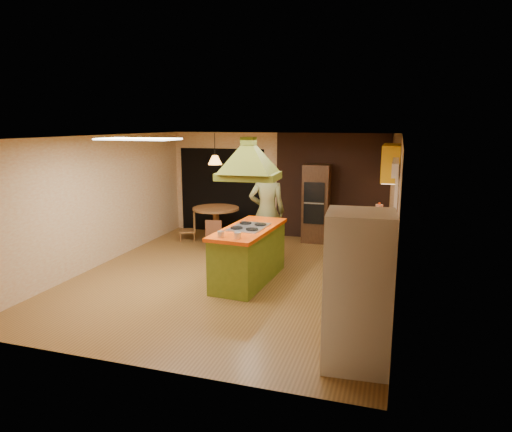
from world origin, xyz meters
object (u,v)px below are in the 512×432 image
(refrigerator, at_px, (358,291))
(kitchen_island, at_px, (249,254))
(canister_large, at_px, (379,210))
(man, at_px, (267,212))
(wall_oven, at_px, (316,203))
(dining_table, at_px, (216,217))

(refrigerator, bearing_deg, kitchen_island, 127.47)
(kitchen_island, bearing_deg, canister_large, 47.48)
(canister_large, bearing_deg, man, -162.53)
(wall_oven, bearing_deg, man, -113.25)
(man, relative_size, canister_large, 9.24)
(refrigerator, bearing_deg, canister_large, 85.64)
(kitchen_island, xyz_separation_m, man, (-0.05, 1.31, 0.50))
(kitchen_island, height_order, refrigerator, refrigerator)
(dining_table, relative_size, canister_large, 5.01)
(canister_large, bearing_deg, wall_oven, 143.06)
(refrigerator, xyz_separation_m, wall_oven, (-1.42, 5.40, 0.01))
(kitchen_island, relative_size, dining_table, 1.84)
(refrigerator, distance_m, wall_oven, 5.58)
(man, distance_m, dining_table, 1.92)
(wall_oven, bearing_deg, kitchen_island, -103.72)
(refrigerator, bearing_deg, man, 116.06)
(kitchen_island, height_order, wall_oven, wall_oven)
(refrigerator, distance_m, dining_table, 5.95)
(kitchen_island, xyz_separation_m, canister_large, (2.08, 1.99, 0.54))
(man, bearing_deg, canister_large, 178.30)
(refrigerator, xyz_separation_m, dining_table, (-3.64, 4.70, -0.33))
(kitchen_island, relative_size, man, 1.00)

